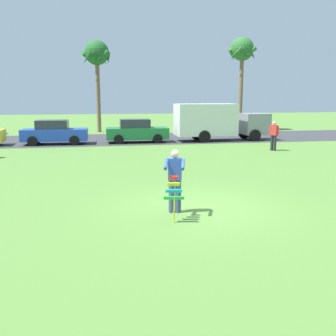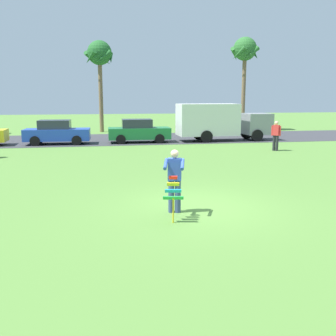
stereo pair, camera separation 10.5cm
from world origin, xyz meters
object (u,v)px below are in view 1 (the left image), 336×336
Objects in this scene: parked_car_blue at (55,133)px; kite_held at (174,192)px; person_kite_flyer at (175,178)px; palm_tree_centre_far at (242,53)px; parked_truck_grey_van at (217,121)px; parked_car_green at (137,131)px; palm_tree_right_near at (97,56)px; person_walker_far at (274,135)px.

kite_held is at bearing -75.02° from parked_car_blue.
person_kite_flyer is 0.21× the size of palm_tree_centre_far.
palm_tree_centre_far is at bearing 58.65° from parked_truck_grey_van.
parked_car_green is 0.63× the size of parked_truck_grey_van.
palm_tree_right_near reaches higher than parked_car_green.
parked_car_green is at bearing 180.00° from parked_truck_grey_van.
person_kite_flyer is at bearing -111.50° from parked_truck_grey_van.
palm_tree_right_near is at bearing 70.73° from parked_car_blue.
parked_car_blue is 13.98m from person_walker_far.
palm_tree_centre_far is at bearing -2.69° from palm_tree_right_near.
person_walker_far is (7.42, -5.48, 0.16)m from parked_car_green.
parked_car_blue is at bearing -109.27° from palm_tree_right_near.
parked_car_blue is at bearing 104.98° from kite_held.
palm_tree_centre_far is (11.29, 24.30, 6.05)m from person_kite_flyer.
parked_car_blue is 18.95m from palm_tree_centre_far.
kite_held is 0.65× the size of person_walker_far.
kite_held is at bearing -114.65° from palm_tree_centre_far.
parked_truck_grey_van is at bearing -0.00° from parked_car_blue.
parked_car_blue is 0.63× the size of parked_truck_grey_van.
person_kite_flyer is at bearing -126.97° from person_walker_far.
parked_car_blue and parked_car_green have the same top height.
palm_tree_centre_far is at bearing 65.35° from kite_held.
parked_car_blue is 2.46× the size of person_walker_far.
palm_tree_right_near reaches higher than parked_car_blue.
palm_tree_right_near is at bearing 177.31° from palm_tree_centre_far.
person_kite_flyer is 16.32m from parked_car_green.
person_kite_flyer is 0.26× the size of parked_truck_grey_van.
parked_car_blue reaches higher than kite_held.
person_kite_flyer is at bearing -73.87° from parked_car_blue.
parked_truck_grey_van is 10.91m from palm_tree_centre_far.
parked_car_green is 9.23m from person_walker_far.
person_kite_flyer is 1.55× the size of kite_held.
parked_car_green is 0.50× the size of palm_tree_centre_far.
person_kite_flyer is 0.41× the size of parked_car_blue.
person_walker_far is (8.31, 11.50, 0.19)m from kite_held.
parked_car_blue is 11.15m from parked_truck_grey_van.
kite_held is at bearing -125.85° from person_walker_far.
person_walker_far is (12.86, -5.48, 0.16)m from parked_car_blue.
parked_truck_grey_van is 5.77m from person_walker_far.
parked_truck_grey_van is at bearing -0.00° from parked_car_green.
kite_held is at bearing -111.21° from parked_truck_grey_van.
person_kite_flyer is 17.52m from parked_truck_grey_van.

